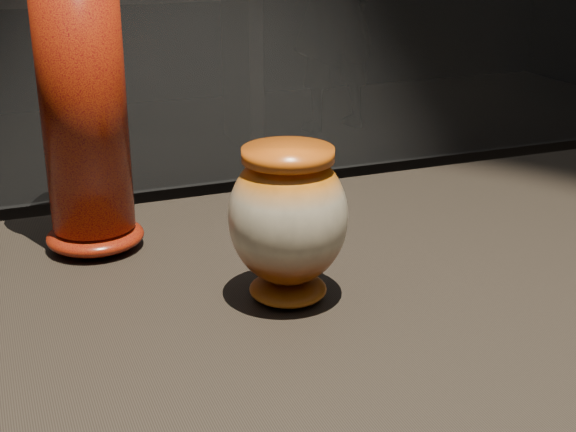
% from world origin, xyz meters
% --- Properties ---
extents(main_vase, '(0.13, 0.13, 0.16)m').
position_xyz_m(main_vase, '(-0.14, 0.07, 0.99)').
color(main_vase, '#752F0A').
rests_on(main_vase, display_plinth).
extents(tall_vase, '(0.12, 0.12, 0.35)m').
position_xyz_m(tall_vase, '(-0.30, 0.27, 1.07)').
color(tall_vase, '#A3320A').
rests_on(tall_vase, display_plinth).
extents(back_shelf, '(2.00, 0.60, 0.90)m').
position_xyz_m(back_shelf, '(0.17, 3.70, 0.64)').
color(back_shelf, black).
rests_on(back_shelf, ground).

